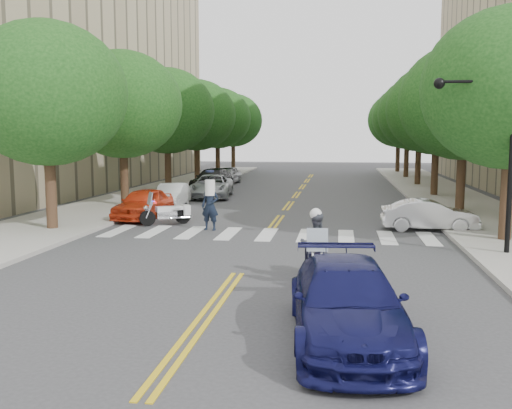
% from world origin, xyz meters
% --- Properties ---
extents(ground, '(140.00, 140.00, 0.00)m').
position_xyz_m(ground, '(0.00, 0.00, 0.00)').
color(ground, '#38383A').
rests_on(ground, ground).
extents(sidewalk_left, '(5.00, 60.00, 0.15)m').
position_xyz_m(sidewalk_left, '(-9.50, 22.00, 0.07)').
color(sidewalk_left, '#9E9991').
rests_on(sidewalk_left, ground).
extents(sidewalk_right, '(5.00, 60.00, 0.15)m').
position_xyz_m(sidewalk_right, '(9.50, 22.00, 0.07)').
color(sidewalk_right, '#9E9991').
rests_on(sidewalk_right, ground).
extents(tree_l_0, '(6.40, 6.40, 8.45)m').
position_xyz_m(tree_l_0, '(-8.80, 6.00, 5.55)').
color(tree_l_0, '#382316').
rests_on(tree_l_0, ground).
extents(tree_l_1, '(6.40, 6.40, 8.45)m').
position_xyz_m(tree_l_1, '(-8.80, 14.00, 5.55)').
color(tree_l_1, '#382316').
rests_on(tree_l_1, ground).
extents(tree_l_2, '(6.40, 6.40, 8.45)m').
position_xyz_m(tree_l_2, '(-8.80, 22.00, 5.55)').
color(tree_l_2, '#382316').
rests_on(tree_l_2, ground).
extents(tree_l_3, '(6.40, 6.40, 8.45)m').
position_xyz_m(tree_l_3, '(-8.80, 30.00, 5.55)').
color(tree_l_3, '#382316').
rests_on(tree_l_3, ground).
extents(tree_l_4, '(6.40, 6.40, 8.45)m').
position_xyz_m(tree_l_4, '(-8.80, 38.00, 5.55)').
color(tree_l_4, '#382316').
rests_on(tree_l_4, ground).
extents(tree_l_5, '(6.40, 6.40, 8.45)m').
position_xyz_m(tree_l_5, '(-8.80, 46.00, 5.55)').
color(tree_l_5, '#382316').
rests_on(tree_l_5, ground).
extents(tree_r_0, '(6.40, 6.40, 8.45)m').
position_xyz_m(tree_r_0, '(8.80, 6.00, 5.55)').
color(tree_r_0, '#382316').
rests_on(tree_r_0, ground).
extents(tree_r_1, '(6.40, 6.40, 8.45)m').
position_xyz_m(tree_r_1, '(8.80, 14.00, 5.55)').
color(tree_r_1, '#382316').
rests_on(tree_r_1, ground).
extents(tree_r_2, '(6.40, 6.40, 8.45)m').
position_xyz_m(tree_r_2, '(8.80, 22.00, 5.55)').
color(tree_r_2, '#382316').
rests_on(tree_r_2, ground).
extents(tree_r_3, '(6.40, 6.40, 8.45)m').
position_xyz_m(tree_r_3, '(8.80, 30.00, 5.55)').
color(tree_r_3, '#382316').
rests_on(tree_r_3, ground).
extents(tree_r_4, '(6.40, 6.40, 8.45)m').
position_xyz_m(tree_r_4, '(8.80, 38.00, 5.55)').
color(tree_r_4, '#382316').
rests_on(tree_r_4, ground).
extents(tree_r_5, '(6.40, 6.40, 8.45)m').
position_xyz_m(tree_r_5, '(8.80, 46.00, 5.55)').
color(tree_r_5, '#382316').
rests_on(tree_r_5, ground).
extents(traffic_signal_pole, '(2.82, 0.42, 6.00)m').
position_xyz_m(traffic_signal_pole, '(7.72, 3.50, 3.72)').
color(traffic_signal_pole, black).
rests_on(traffic_signal_pole, ground).
extents(motorcycle_police, '(0.88, 2.45, 2.00)m').
position_xyz_m(motorcycle_police, '(2.20, -0.54, 0.89)').
color(motorcycle_police, black).
rests_on(motorcycle_police, ground).
extents(motorcycle_parked, '(2.02, 1.52, 1.48)m').
position_xyz_m(motorcycle_parked, '(-4.57, 8.46, 0.52)').
color(motorcycle_parked, black).
rests_on(motorcycle_parked, ground).
extents(officer_standing, '(0.78, 0.56, 2.01)m').
position_xyz_m(officer_standing, '(-2.47, 7.28, 1.00)').
color(officer_standing, black).
rests_on(officer_standing, ground).
extents(convertible, '(3.91, 1.41, 1.28)m').
position_xyz_m(convertible, '(6.50, 8.50, 0.64)').
color(convertible, silver).
rests_on(convertible, ground).
extents(sedan_blue, '(2.59, 5.32, 1.49)m').
position_xyz_m(sedan_blue, '(3.00, -4.95, 0.75)').
color(sedan_blue, '#101246').
rests_on(sedan_blue, ground).
extents(parked_car_a, '(2.09, 4.39, 1.45)m').
position_xyz_m(parked_car_a, '(-6.30, 9.93, 0.72)').
color(parked_car_a, red).
rests_on(parked_car_a, ground).
extents(parked_car_b, '(1.60, 4.00, 1.29)m').
position_xyz_m(parked_car_b, '(-6.30, 14.50, 0.65)').
color(parked_car_b, silver).
rests_on(parked_car_b, ground).
extents(parked_car_c, '(2.92, 5.43, 1.45)m').
position_xyz_m(parked_car_c, '(-5.20, 19.50, 0.72)').
color(parked_car_c, '#B3B6BB').
rests_on(parked_car_c, ground).
extents(parked_car_d, '(2.60, 5.38, 1.51)m').
position_xyz_m(parked_car_d, '(-6.30, 24.50, 0.76)').
color(parked_car_d, black).
rests_on(parked_car_d, ground).
extents(parked_car_e, '(1.96, 4.30, 1.43)m').
position_xyz_m(parked_car_e, '(-6.30, 29.99, 0.71)').
color(parked_car_e, '#A8A8AE').
rests_on(parked_car_e, ground).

